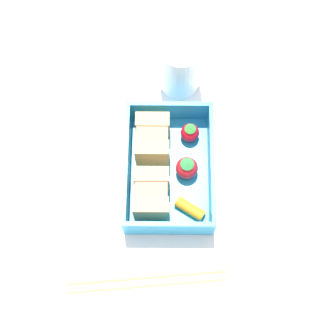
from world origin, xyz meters
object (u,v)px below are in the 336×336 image
Objects in this scene: strawberry_far_left at (189,132)px; drinking_glass at (179,66)px; sandwich_center_left at (151,139)px; strawberry_left at (186,167)px; sandwich_left at (150,194)px; chopstick_pair at (146,280)px; carrot_stick_far_left at (189,209)px.

drinking_glass reaches higher than strawberry_far_left.
sandwich_center_left reaches higher than strawberry_left.
sandwich_left is 10.95cm from strawberry_far_left.
sandwich_left is 11.68cm from chopstick_pair.
sandwich_center_left is at bearing -1.50° from chopstick_pair.
sandwich_center_left reaches higher than chopstick_pair.
strawberry_left is at bearing 174.81° from strawberry_far_left.
carrot_stick_far_left is 0.45× the size of drinking_glass.
chopstick_pair is at bearing 164.25° from strawberry_far_left.
sandwich_center_left reaches higher than strawberry_far_left.
carrot_stick_far_left is 21.16cm from drinking_glass.
sandwich_left is 1.50× the size of carrot_stick_far_left.
strawberry_far_left reaches higher than carrot_stick_far_left.
sandwich_left reaches higher than chopstick_pair.
sandwich_left reaches higher than strawberry_left.
sandwich_left is 5.76cm from carrot_stick_far_left.
sandwich_center_left is 0.67× the size of drinking_glass.
strawberry_left is at bearing -49.24° from sandwich_left.
drinking_glass is at bearing -8.23° from chopstick_pair.
sandwich_left is 6.45cm from strawberry_left.
strawberry_left is 16.51cm from chopstick_pair.
sandwich_left reaches higher than strawberry_far_left.
drinking_glass reaches higher than sandwich_center_left.
sandwich_center_left is at bearing 105.43° from strawberry_far_left.
drinking_glass reaches higher than strawberry_left.
sandwich_center_left is (8.04, 0.00, 0.00)cm from sandwich_left.
carrot_stick_far_left is at bearing -151.39° from sandwich_center_left.
drinking_glass is at bearing -11.45° from sandwich_left.
sandwich_center_left is 11.15cm from carrot_stick_far_left.
strawberry_left is (-3.85, -4.86, -0.67)cm from sandwich_center_left.
carrot_stick_far_left is 5.93cm from strawberry_left.
carrot_stick_far_left is 1.12× the size of strawberry_left.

